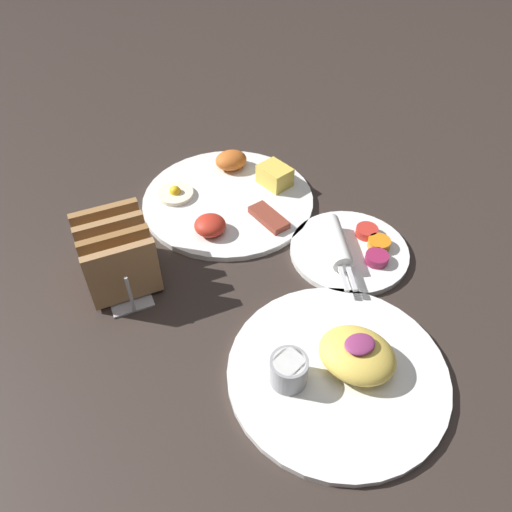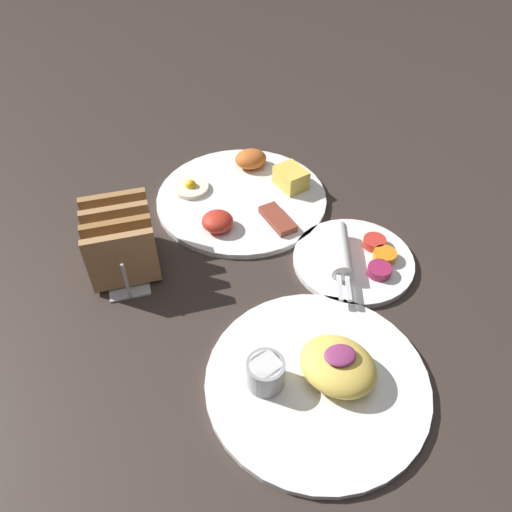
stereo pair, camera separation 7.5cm
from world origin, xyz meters
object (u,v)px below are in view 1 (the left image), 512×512
plate_breakfast (230,196)px  plate_condiments (349,249)px  toast_rack (117,255)px  plate_foreground (339,367)px

plate_breakfast → plate_condiments: (0.12, -0.20, 0.00)m
plate_condiments → toast_rack: 0.36m
plate_breakfast → plate_foreground: plate_foreground is taller
plate_breakfast → plate_foreground: bearing=-90.5°
toast_rack → plate_breakfast: bearing=26.7°
plate_breakfast → plate_foreground: (-0.00, -0.39, 0.00)m
plate_condiments → plate_foreground: 0.23m
toast_rack → plate_foreground: bearing=-52.2°
plate_condiments → toast_rack: toast_rack is taller
plate_breakfast → toast_rack: size_ratio=2.05×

